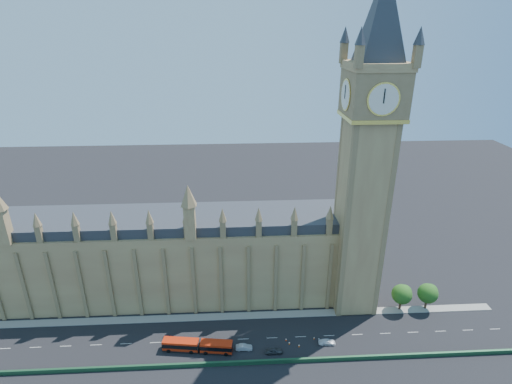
{
  "coord_description": "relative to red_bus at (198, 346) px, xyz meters",
  "views": [
    {
      "loc": [
        2.78,
        -86.24,
        79.79
      ],
      "look_at": [
        8.09,
        10.0,
        39.8
      ],
      "focal_mm": 28.0,
      "sensor_mm": 36.0,
      "label": 1
    }
  ],
  "objects": [
    {
      "name": "ground",
      "position": [
        8.18,
        3.57,
        -1.66
      ],
      "size": [
        400.0,
        400.0,
        0.0
      ],
      "primitive_type": "plane",
      "color": "black",
      "rests_on": "ground"
    },
    {
      "name": "palace_westminster",
      "position": [
        -16.82,
        25.57,
        12.2
      ],
      "size": [
        120.0,
        20.0,
        28.0
      ],
      "color": "#957048",
      "rests_on": "ground"
    },
    {
      "name": "elizabeth_tower",
      "position": [
        46.18,
        17.56,
        52.89
      ],
      "size": [
        20.59,
        20.59,
        105.0
      ],
      "color": "#957048",
      "rests_on": "ground"
    },
    {
      "name": "bridge_parapet",
      "position": [
        8.18,
        -5.43,
        -1.06
      ],
      "size": [
        160.0,
        0.6,
        1.2
      ],
      "primitive_type": "cube",
      "color": "#1E4C2D",
      "rests_on": "ground"
    },
    {
      "name": "kerb_north",
      "position": [
        8.18,
        13.07,
        -1.58
      ],
      "size": [
        160.0,
        3.0,
        0.16
      ],
      "primitive_type": "cube",
      "color": "gray",
      "rests_on": "ground"
    },
    {
      "name": "tree_east_near",
      "position": [
        60.41,
        13.65,
        3.98
      ],
      "size": [
        6.0,
        6.0,
        8.5
      ],
      "color": "#382619",
      "rests_on": "ground"
    },
    {
      "name": "tree_east_far",
      "position": [
        68.41,
        13.65,
        3.98
      ],
      "size": [
        6.0,
        6.0,
        8.5
      ],
      "color": "#382619",
      "rests_on": "ground"
    },
    {
      "name": "red_bus",
      "position": [
        0.0,
        0.0,
        0.0
      ],
      "size": [
        18.77,
        5.11,
        3.16
      ],
      "rotation": [
        0.0,
        0.0,
        -0.13
      ],
      "color": "red",
      "rests_on": "ground"
    },
    {
      "name": "car_grey",
      "position": [
        20.12,
        -1.92,
        -0.89
      ],
      "size": [
        4.53,
        1.85,
        1.54
      ],
      "primitive_type": "imported",
      "rotation": [
        0.0,
        0.0,
        1.56
      ],
      "color": "#3E4145",
      "rests_on": "ground"
    },
    {
      "name": "car_silver",
      "position": [
        12.29,
        -0.27,
        -0.93
      ],
      "size": [
        4.52,
        1.74,
        1.47
      ],
      "primitive_type": "imported",
      "rotation": [
        0.0,
        0.0,
        1.53
      ],
      "color": "#B5B9BE",
      "rests_on": "ground"
    },
    {
      "name": "car_white",
      "position": [
        34.88,
        0.51,
        -1.0
      ],
      "size": [
        4.65,
        1.98,
        1.34
      ],
      "primitive_type": "imported",
      "rotation": [
        0.0,
        0.0,
        1.55
      ],
      "color": "white",
      "rests_on": "ground"
    },
    {
      "name": "cone_a",
      "position": [
        27.13,
        -0.12,
        -1.3
      ],
      "size": [
        0.48,
        0.48,
        0.75
      ],
      "rotation": [
        0.0,
        0.0,
        -0.03
      ],
      "color": "black",
      "rests_on": "ground"
    },
    {
      "name": "cone_b",
      "position": [
        23.94,
        2.33,
        -1.32
      ],
      "size": [
        0.51,
        0.51,
        0.69
      ],
      "rotation": [
        0.0,
        0.0,
        0.21
      ],
      "color": "black",
      "rests_on": "ground"
    },
    {
      "name": "cone_c",
      "position": [
        24.66,
        0.97,
        -1.31
      ],
      "size": [
        0.51,
        0.51,
        0.72
      ],
      "rotation": [
        0.0,
        0.0,
        -0.12
      ],
      "color": "black",
      "rests_on": "ground"
    },
    {
      "name": "cone_d",
      "position": [
        31.74,
        2.49,
        -1.34
      ],
      "size": [
        0.55,
        0.55,
        0.66
      ],
      "rotation": [
        0.0,
        0.0,
        0.41
      ],
      "color": "black",
      "rests_on": "ground"
    }
  ]
}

